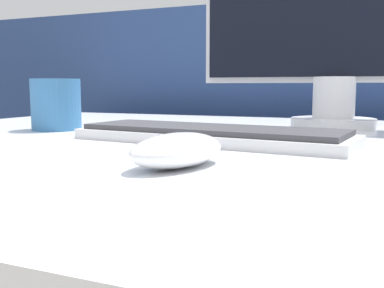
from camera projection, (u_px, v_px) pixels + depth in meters
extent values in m
cube|color=navy|center=(333.00, 187.00, 1.31)|extent=(5.00, 0.03, 1.09)
ellipsoid|color=white|center=(178.00, 150.00, 0.47)|extent=(0.10, 0.14, 0.04)
cube|color=silver|center=(210.00, 137.00, 0.68)|extent=(0.44, 0.18, 0.02)
cube|color=#38383D|center=(211.00, 129.00, 0.68)|extent=(0.41, 0.16, 0.01)
cylinder|color=silver|center=(333.00, 123.00, 0.92)|extent=(0.17, 0.17, 0.02)
cylinder|color=silver|center=(334.00, 97.00, 0.91)|extent=(0.08, 0.08, 0.08)
cube|color=silver|center=(338.00, 0.00, 0.89)|extent=(0.56, 0.01, 0.32)
cube|color=black|center=(338.00, 0.00, 0.89)|extent=(0.53, 0.02, 0.30)
cylinder|color=teal|center=(56.00, 104.00, 0.87)|extent=(0.09, 0.09, 0.10)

